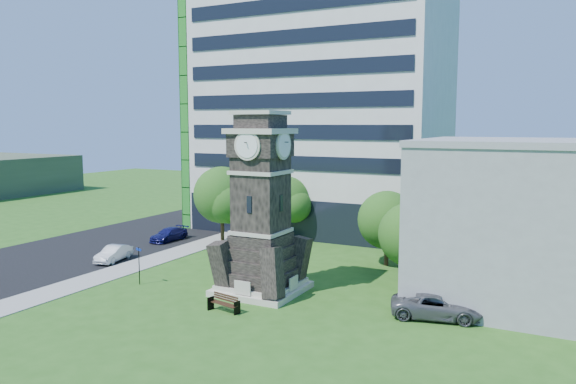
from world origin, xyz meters
The scene contains 15 objects.
ground centered at (0.00, 0.00, 0.00)m, with size 160.00×160.00×0.00m, color #285718.
sidewalk centered at (-9.50, 5.00, 0.03)m, with size 3.00×70.00×0.06m, color gray.
street centered at (-18.00, 5.00, 0.01)m, with size 14.00×80.00×0.02m, color black.
clock_tower centered at (3.00, 2.00, 5.28)m, with size 5.40×5.40×12.22m.
office_tall centered at (-3.20, 25.84, 14.22)m, with size 26.20×15.11×28.60m.
office_low centered at (19.97, 8.00, 5.21)m, with size 15.20×12.20×10.40m.
car_street_mid centered at (-12.21, 3.71, 0.65)m, with size 1.37×3.94×1.30m, color #AFB3B7.
car_street_north centered at (-13.48, 12.33, 0.63)m, with size 1.76×4.32×1.25m, color #12124F.
car_east_lot centered at (14.80, 2.18, 0.74)m, with size 2.46×5.33×1.48m, color #535459.
park_bench centered at (3.05, -2.61, 0.56)m, with size 2.04×0.54×1.06m.
street_sign centered at (-5.58, -0.52, 1.69)m, with size 0.65×0.06×2.70m.
tree_nw centered at (-7.74, 13.29, 4.57)m, with size 5.87×5.34×7.43m.
tree_nc centered at (-3.39, 18.35, 3.83)m, with size 5.00×4.55×6.26m.
tree_ne centered at (8.43, 12.83, 3.57)m, with size 5.18×4.71×6.07m.
tree_east centered at (11.70, 7.77, 3.58)m, with size 4.94×4.49×5.98m.
Camera 1 is at (21.72, -30.17, 11.35)m, focal length 35.00 mm.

